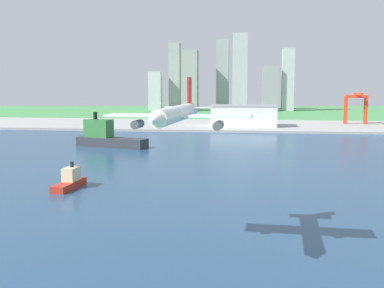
{
  "coord_description": "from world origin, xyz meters",
  "views": [
    {
      "loc": [
        24.94,
        -29.65,
        45.53
      ],
      "look_at": [
        -0.18,
        162.43,
        21.36
      ],
      "focal_mm": 44.9,
      "sensor_mm": 36.0,
      "label": 1
    }
  ],
  "objects": [
    {
      "name": "water_bay",
      "position": [
        0.0,
        240.0,
        0.07
      ],
      "size": [
        840.0,
        360.0,
        0.15
      ],
      "primitive_type": "cube",
      "color": "navy",
      "rests_on": "ground"
    },
    {
      "name": "industrial_pier",
      "position": [
        0.0,
        490.0,
        1.25
      ],
      "size": [
        840.0,
        140.0,
        2.5
      ],
      "primitive_type": "cube",
      "color": "#9FA19D",
      "rests_on": "ground"
    },
    {
      "name": "port_crane_red",
      "position": [
        133.84,
        509.21,
        27.04
      ],
      "size": [
        23.49,
        38.79,
        34.01
      ],
      "color": "red",
      "rests_on": "industrial_pier"
    },
    {
      "name": "ground_plane",
      "position": [
        0.0,
        300.0,
        0.0
      ],
      "size": [
        2400.0,
        2400.0,
        0.0
      ],
      "primitive_type": "plane",
      "color": "#478F50"
    },
    {
      "name": "tugboat_small",
      "position": [
        -55.34,
        168.94,
        3.35
      ],
      "size": [
        7.92,
        24.03,
        11.21
      ],
      "color": "#B22D1E",
      "rests_on": "water_bay"
    },
    {
      "name": "warehouse_main",
      "position": [
        14.11,
        467.76,
        13.35
      ],
      "size": [
        67.39,
        38.04,
        21.65
      ],
      "color": "white",
      "rests_on": "industrial_pier"
    },
    {
      "name": "distant_skyline",
      "position": [
        -27.04,
        813.52,
        53.45
      ],
      "size": [
        251.31,
        55.16,
        134.13
      ],
      "color": "#B7B9BE",
      "rests_on": "ground"
    },
    {
      "name": "airplane_landing",
      "position": [
        4.83,
        92.81,
        37.78
      ],
      "size": [
        39.12,
        43.77,
        13.76
      ],
      "color": "white"
    },
    {
      "name": "container_barge",
      "position": [
        -81.97,
        307.61,
        7.27
      ],
      "size": [
        55.59,
        26.94,
        25.16
      ],
      "color": "#2D3338",
      "rests_on": "water_bay"
    }
  ]
}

